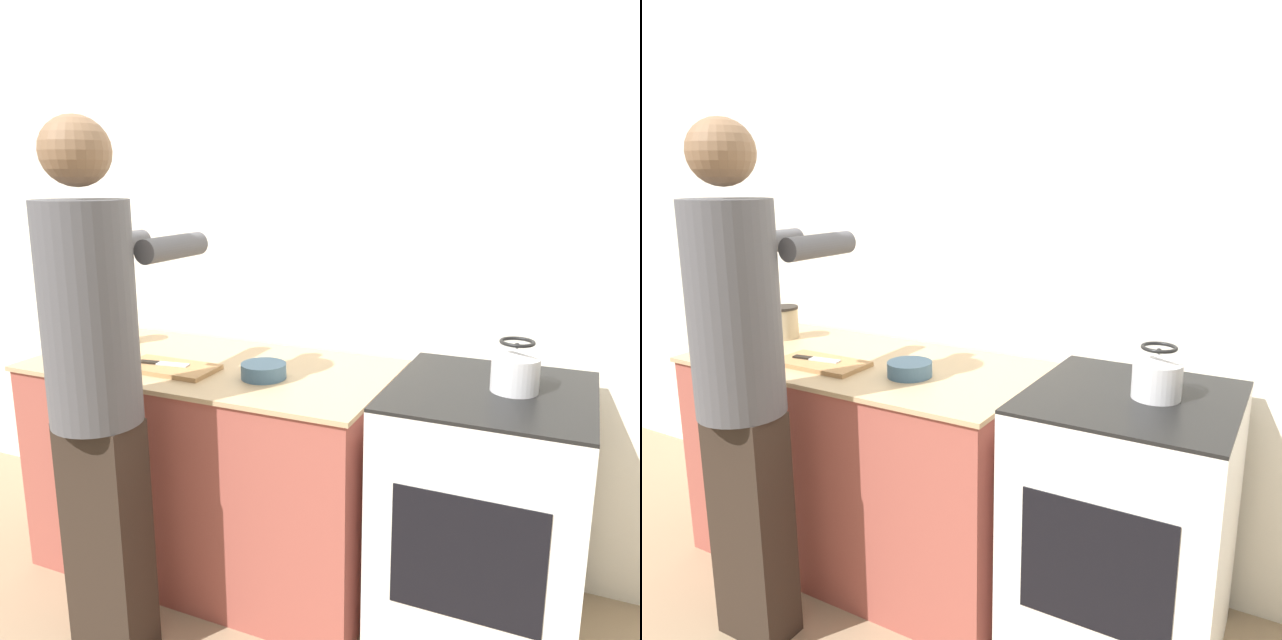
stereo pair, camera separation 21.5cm
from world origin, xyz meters
The scene contains 11 objects.
ground_plane centered at (0.00, 0.00, 0.00)m, with size 12.00×12.00×0.00m, color #997F60.
wall_back centered at (0.00, 0.76, 1.30)m, with size 8.00×0.05×2.60m.
counter centered at (-0.36, 0.35, 0.44)m, with size 1.45×0.72×0.88m.
oven centered at (0.74, 0.33, 0.47)m, with size 0.65×0.67×0.93m.
person centered at (-0.41, -0.22, 0.99)m, with size 0.33×0.57×1.80m.
cutting_board centered at (-0.46, 0.21, 0.89)m, with size 0.37×0.19×0.02m.
knife centered at (-0.49, 0.22, 0.91)m, with size 0.21×0.06×0.01m.
kettle centered at (0.81, 0.34, 1.01)m, with size 0.15×0.15×0.17m.
bowl_prep centered at (-0.07, 0.27, 0.91)m, with size 0.17×0.17×0.06m.
bowl_mixing centered at (-0.86, 0.24, 0.92)m, with size 0.13×0.13×0.06m.
canister_jar centered at (-0.90, 0.46, 0.96)m, with size 0.13×0.13×0.15m.
Camera 1 is at (1.00, -1.68, 1.62)m, focal length 35.00 mm.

